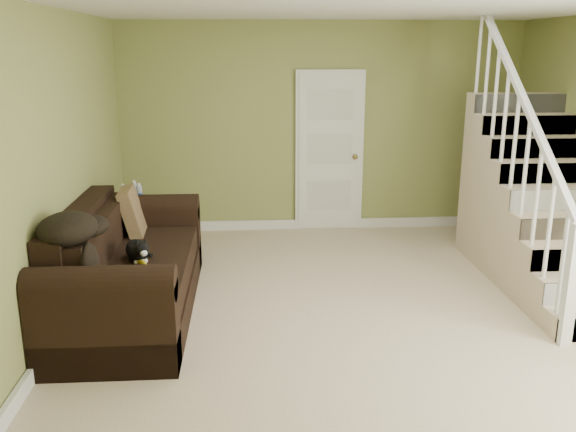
{
  "coord_description": "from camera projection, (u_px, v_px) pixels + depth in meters",
  "views": [
    {
      "loc": [
        -0.93,
        -4.86,
        2.28
      ],
      "look_at": [
        -0.59,
        0.22,
        0.87
      ],
      "focal_mm": 38.0,
      "sensor_mm": 36.0,
      "label": 1
    }
  ],
  "objects": [
    {
      "name": "floor",
      "position": [
        357.0,
        316.0,
        5.35
      ],
      "size": [
        5.0,
        5.5,
        0.01
      ],
      "primitive_type": "cube",
      "color": "tan",
      "rests_on": "ground"
    },
    {
      "name": "ceiling",
      "position": [
        367.0,
        4.0,
        4.65
      ],
      "size": [
        5.0,
        5.5,
        0.01
      ],
      "primitive_type": "cube",
      "color": "white",
      "rests_on": "wall_back"
    },
    {
      "name": "wall_back",
      "position": [
        321.0,
        128.0,
        7.64
      ],
      "size": [
        5.0,
        0.04,
        2.6
      ],
      "primitive_type": "cube",
      "color": "olive",
      "rests_on": "floor"
    },
    {
      "name": "wall_front",
      "position": [
        491.0,
        310.0,
        2.35
      ],
      "size": [
        5.0,
        0.04,
        2.6
      ],
      "primitive_type": "cube",
      "color": "olive",
      "rests_on": "floor"
    },
    {
      "name": "wall_left",
      "position": [
        50.0,
        175.0,
        4.84
      ],
      "size": [
        0.04,
        5.5,
        2.6
      ],
      "primitive_type": "cube",
      "color": "olive",
      "rests_on": "floor"
    },
    {
      "name": "baseboard_back",
      "position": [
        320.0,
        224.0,
        7.95
      ],
      "size": [
        5.0,
        0.04,
        0.12
      ],
      "primitive_type": "cube",
      "color": "white",
      "rests_on": "floor"
    },
    {
      "name": "baseboard_left",
      "position": [
        69.0,
        318.0,
        5.17
      ],
      "size": [
        0.04,
        5.5,
        0.12
      ],
      "primitive_type": "cube",
      "color": "white",
      "rests_on": "floor"
    },
    {
      "name": "door",
      "position": [
        329.0,
        152.0,
        7.69
      ],
      "size": [
        0.86,
        0.12,
        2.02
      ],
      "color": "white",
      "rests_on": "floor"
    },
    {
      "name": "staircase",
      "position": [
        535.0,
        213.0,
        6.23
      ],
      "size": [
        1.0,
        2.51,
        2.82
      ],
      "color": "tan",
      "rests_on": "floor"
    },
    {
      "name": "sofa",
      "position": [
        126.0,
        273.0,
        5.36
      ],
      "size": [
        1.04,
        2.41,
        0.95
      ],
      "color": "black",
      "rests_on": "floor"
    },
    {
      "name": "side_table",
      "position": [
        135.0,
        231.0,
        6.69
      ],
      "size": [
        0.56,
        0.56,
        0.88
      ],
      "rotation": [
        0.0,
        0.0,
        0.05
      ],
      "color": "black",
      "rests_on": "floor"
    },
    {
      "name": "cat",
      "position": [
        137.0,
        251.0,
        5.18
      ],
      "size": [
        0.33,
        0.49,
        0.24
      ],
      "rotation": [
        0.0,
        0.0,
        0.41
      ],
      "color": "black",
      "rests_on": "sofa"
    },
    {
      "name": "banana",
      "position": [
        140.0,
        262.0,
        5.12
      ],
      "size": [
        0.15,
        0.15,
        0.05
      ],
      "primitive_type": "ellipsoid",
      "rotation": [
        0.0,
        0.0,
        0.79
      ],
      "color": "yellow",
      "rests_on": "sofa"
    },
    {
      "name": "throw_pillow",
      "position": [
        132.0,
        212.0,
        5.97
      ],
      "size": [
        0.26,
        0.49,
        0.49
      ],
      "primitive_type": "cube",
      "rotation": [
        0.0,
        -0.24,
        0.06
      ],
      "color": "#44311B",
      "rests_on": "sofa"
    },
    {
      "name": "throw_blanket",
      "position": [
        67.0,
        228.0,
        4.51
      ],
      "size": [
        0.57,
        0.66,
        0.23
      ],
      "primitive_type": "ellipsoid",
      "rotation": [
        0.0,
        0.0,
        0.31
      ],
      "color": "black",
      "rests_on": "sofa"
    }
  ]
}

